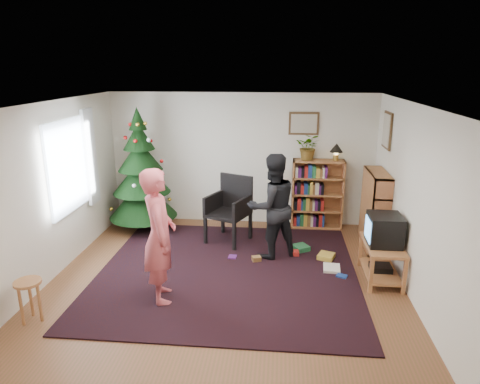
# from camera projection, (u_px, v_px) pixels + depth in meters

# --- Properties ---
(floor) EXTENTS (5.00, 5.00, 0.00)m
(floor) POSITION_uv_depth(u_px,v_px,m) (225.00, 282.00, 6.12)
(floor) COLOR brown
(floor) RESTS_ON ground
(ceiling) EXTENTS (5.00, 5.00, 0.00)m
(ceiling) POSITION_uv_depth(u_px,v_px,m) (223.00, 104.00, 5.40)
(ceiling) COLOR white
(ceiling) RESTS_ON wall_back
(wall_back) EXTENTS (5.00, 0.02, 2.50)m
(wall_back) POSITION_uv_depth(u_px,v_px,m) (241.00, 159.00, 8.15)
(wall_back) COLOR silver
(wall_back) RESTS_ON floor
(wall_front) EXTENTS (5.00, 0.02, 2.50)m
(wall_front) POSITION_uv_depth(u_px,v_px,m) (183.00, 293.00, 3.38)
(wall_front) COLOR silver
(wall_front) RESTS_ON floor
(wall_left) EXTENTS (0.02, 5.00, 2.50)m
(wall_left) POSITION_uv_depth(u_px,v_px,m) (48.00, 193.00, 5.99)
(wall_left) COLOR silver
(wall_left) RESTS_ON floor
(wall_right) EXTENTS (0.02, 5.00, 2.50)m
(wall_right) POSITION_uv_depth(u_px,v_px,m) (416.00, 204.00, 5.53)
(wall_right) COLOR silver
(wall_right) RESTS_ON floor
(rug) EXTENTS (3.80, 3.60, 0.02)m
(rug) POSITION_uv_depth(u_px,v_px,m) (228.00, 271.00, 6.40)
(rug) COLOR black
(rug) RESTS_ON floor
(window_pane) EXTENTS (0.04, 1.20, 1.40)m
(window_pane) POSITION_uv_depth(u_px,v_px,m) (68.00, 166.00, 6.49)
(window_pane) COLOR silver
(window_pane) RESTS_ON wall_left
(curtain) EXTENTS (0.06, 0.35, 1.60)m
(curtain) POSITION_uv_depth(u_px,v_px,m) (90.00, 157.00, 7.15)
(curtain) COLOR silver
(curtain) RESTS_ON wall_left
(picture_back) EXTENTS (0.55, 0.03, 0.42)m
(picture_back) POSITION_uv_depth(u_px,v_px,m) (304.00, 123.00, 7.82)
(picture_back) COLOR #4C3319
(picture_back) RESTS_ON wall_back
(picture_right) EXTENTS (0.03, 0.50, 0.60)m
(picture_right) POSITION_uv_depth(u_px,v_px,m) (387.00, 130.00, 7.00)
(picture_right) COLOR #4C3319
(picture_right) RESTS_ON wall_right
(christmas_tree) EXTENTS (1.25, 1.25, 2.28)m
(christmas_tree) POSITION_uv_depth(u_px,v_px,m) (141.00, 180.00, 7.87)
(christmas_tree) COLOR #3F2816
(christmas_tree) RESTS_ON rug
(bookshelf_back) EXTENTS (0.95, 0.30, 1.30)m
(bookshelf_back) POSITION_uv_depth(u_px,v_px,m) (317.00, 193.00, 8.03)
(bookshelf_back) COLOR #9F5D38
(bookshelf_back) RESTS_ON floor
(bookshelf_right) EXTENTS (0.30, 0.95, 1.30)m
(bookshelf_right) POSITION_uv_depth(u_px,v_px,m) (375.00, 209.00, 7.16)
(bookshelf_right) COLOR #9F5D38
(bookshelf_right) RESTS_ON floor
(tv_stand) EXTENTS (0.50, 0.90, 0.55)m
(tv_stand) POSITION_uv_depth(u_px,v_px,m) (381.00, 258.00, 6.11)
(tv_stand) COLOR #9F5D38
(tv_stand) RESTS_ON floor
(crt_tv) EXTENTS (0.45, 0.49, 0.43)m
(crt_tv) POSITION_uv_depth(u_px,v_px,m) (384.00, 230.00, 5.99)
(crt_tv) COLOR black
(crt_tv) RESTS_ON tv_stand
(armchair) EXTENTS (0.83, 0.86, 1.15)m
(armchair) POSITION_uv_depth(u_px,v_px,m) (229.00, 205.00, 7.44)
(armchair) COLOR black
(armchair) RESTS_ON rug
(stool) EXTENTS (0.32, 0.32, 0.53)m
(stool) POSITION_uv_depth(u_px,v_px,m) (29.00, 290.00, 5.08)
(stool) COLOR #9F5D38
(stool) RESTS_ON floor
(person_standing) EXTENTS (0.60, 0.75, 1.78)m
(person_standing) POSITION_uv_depth(u_px,v_px,m) (159.00, 236.00, 5.43)
(person_standing) COLOR #CC5159
(person_standing) RESTS_ON rug
(person_by_chair) EXTENTS (1.02, 0.95, 1.69)m
(person_by_chair) POSITION_uv_depth(u_px,v_px,m) (272.00, 206.00, 6.71)
(person_by_chair) COLOR black
(person_by_chair) RESTS_ON rug
(potted_plant) EXTENTS (0.51, 0.46, 0.49)m
(potted_plant) POSITION_uv_depth(u_px,v_px,m) (309.00, 147.00, 7.79)
(potted_plant) COLOR gray
(potted_plant) RESTS_ON bookshelf_back
(table_lamp) EXTENTS (0.24, 0.24, 0.32)m
(table_lamp) POSITION_uv_depth(u_px,v_px,m) (336.00, 149.00, 7.76)
(table_lamp) COLOR #A57F33
(table_lamp) RESTS_ON bookshelf_back
(floor_clutter) EXTENTS (1.86, 1.10, 0.08)m
(floor_clutter) POSITION_uv_depth(u_px,v_px,m) (297.00, 259.00, 6.72)
(floor_clutter) COLOR #A51E19
(floor_clutter) RESTS_ON rug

